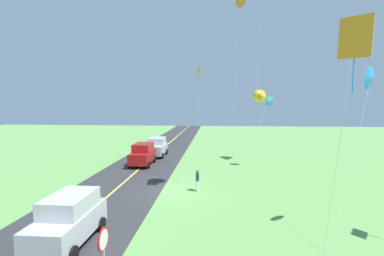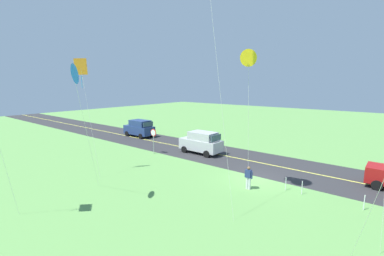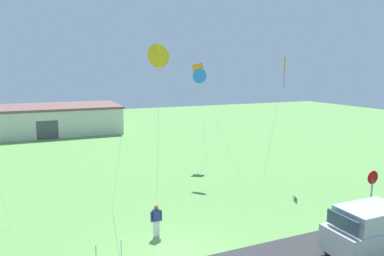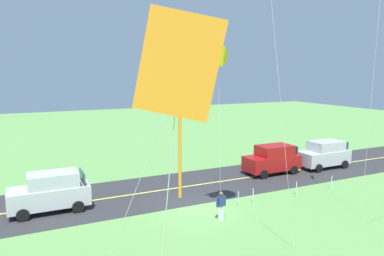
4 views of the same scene
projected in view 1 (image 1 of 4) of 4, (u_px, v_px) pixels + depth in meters
name	position (u px, v px, depth m)	size (l,w,h in m)	color
ground_plane	(168.00, 193.00, 20.24)	(120.00, 120.00, 0.10)	#60994C
asphalt_road	(114.00, 191.00, 20.56)	(120.00, 7.00, 0.00)	#2D2D30
road_centre_stripe	(114.00, 191.00, 20.56)	(120.00, 0.16, 0.00)	#E5E04C
car_suv_foreground	(69.00, 219.00, 12.76)	(4.40, 2.12, 2.24)	#B7B7BC
car_parked_west_near	(143.00, 154.00, 29.11)	(4.40, 2.12, 2.24)	maroon
car_parked_west_far	(157.00, 147.00, 34.04)	(4.40, 2.12, 2.24)	#B7B7BC
stop_sign	(103.00, 251.00, 8.75)	(0.76, 0.08, 2.56)	gray
person_adult_near	(197.00, 180.00, 20.39)	(0.58, 0.22, 1.60)	silver
kite_red_low	(198.00, 71.00, 19.42)	(1.14, 0.50, 9.25)	silver
kite_blue_mid	(371.00, 79.00, 12.96)	(2.78, 2.89, 8.16)	silver
kite_yellow_high	(355.00, 43.00, 8.07)	(1.92, 0.73, 8.96)	silver
kite_green_far	(269.00, 101.00, 27.22)	(1.61, 3.23, 7.08)	silver
kite_pink_drift	(259.00, 96.00, 30.60)	(2.38, 1.40, 7.94)	silver
kite_cyan_top	(240.00, 2.00, 25.63)	(1.07, 1.25, 16.36)	silver
fence_post_0	(190.00, 159.00, 30.05)	(0.05, 0.05, 0.90)	silver
fence_post_1	(187.00, 165.00, 26.98)	(0.05, 0.05, 0.90)	silver
fence_post_2	(183.00, 174.00, 23.61)	(0.05, 0.05, 0.90)	silver
fence_post_3	(181.00, 177.00, 22.56)	(0.05, 0.05, 0.90)	silver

